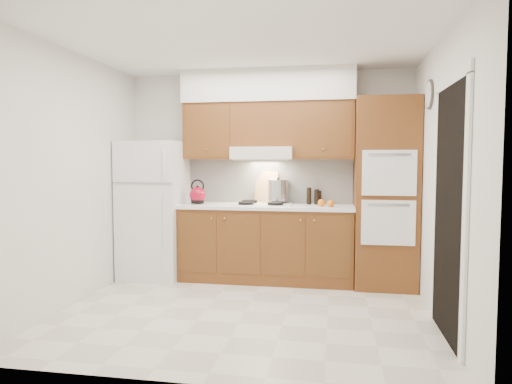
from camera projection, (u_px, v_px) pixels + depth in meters
floor at (246, 311)px, 4.50m from camera, size 3.60×3.60×0.00m
ceiling at (245, 43)px, 4.32m from camera, size 3.60×3.60×0.00m
wall_back at (268, 175)px, 5.88m from camera, size 3.60×0.02×2.60m
wall_left at (75, 178)px, 4.71m from camera, size 0.02×3.00×2.60m
wall_right at (441, 181)px, 4.10m from camera, size 0.02×3.00×2.60m
fridge at (154, 210)px, 5.79m from camera, size 0.75×0.72×1.72m
base_cabinets at (266, 244)px, 5.64m from camera, size 2.11×0.60×0.90m
countertop at (266, 207)px, 5.60m from camera, size 2.13×0.62×0.04m
backsplash at (269, 181)px, 5.87m from camera, size 2.11×0.03×0.56m
oven_cabinet at (385, 193)px, 5.33m from camera, size 0.70×0.65×2.20m
upper_cab_left at (210, 132)px, 5.80m from camera, size 0.63×0.33×0.70m
upper_cab_right at (324, 131)px, 5.56m from camera, size 0.73×0.33×0.70m
range_hood at (263, 153)px, 5.65m from camera, size 0.75×0.45×0.15m
upper_cab_over_hood at (264, 125)px, 5.68m from camera, size 0.75×0.33×0.55m
soffit at (268, 86)px, 5.62m from camera, size 2.13×0.36×0.40m
cooktop at (262, 204)px, 5.63m from camera, size 0.74×0.50×0.01m
doorway at (449, 213)px, 3.78m from camera, size 0.02×0.90×2.10m
wall_clock at (430, 94)px, 4.59m from camera, size 0.02×0.30×0.30m
kettle at (198, 195)px, 5.72m from camera, size 0.26×0.26×0.20m
cutting_board at (266, 188)px, 5.81m from camera, size 0.33×0.21×0.41m
stock_pot at (278, 191)px, 5.74m from camera, size 0.33×0.33×0.26m
condiment_a at (309, 196)px, 5.66m from camera, size 0.07×0.07×0.21m
condiment_b at (317, 197)px, 5.67m from camera, size 0.07×0.07×0.19m
condiment_c at (319, 197)px, 5.71m from camera, size 0.08×0.08×0.17m
orange_near at (331, 203)px, 5.35m from camera, size 0.11×0.11×0.08m
orange_far at (321, 203)px, 5.43m from camera, size 0.09×0.09×0.09m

